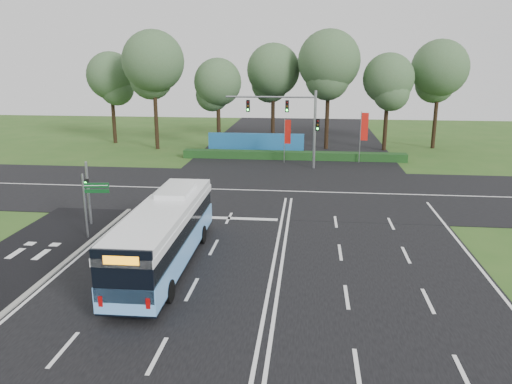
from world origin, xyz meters
The scene contains 14 objects.
ground centered at (0.00, 0.00, 0.00)m, with size 120.00×120.00×0.00m, color #2C531B.
road_main centered at (0.00, 0.00, 0.02)m, with size 20.00×120.00×0.04m, color black.
road_cross centered at (0.00, 12.00, 0.03)m, with size 120.00×14.00×0.05m, color black.
bike_path centered at (-12.50, -3.00, 0.03)m, with size 5.00×18.00×0.06m, color black.
kerb_strip centered at (-10.10, -3.00, 0.06)m, with size 0.25×18.00×0.12m, color gray.
city_bus centered at (-5.10, -2.62, 1.64)m, with size 2.58×11.41×3.27m.
pedestrian_signal centered at (-11.37, 2.94, 2.11)m, with size 0.36×0.43×3.87m.
street_sign centered at (-10.23, 0.77, 2.34)m, with size 1.42×0.27×3.67m.
banner_flag_mid centered at (-0.58, 22.74, 2.77)m, with size 0.62×0.12×4.22m.
banner_flag_right centered at (6.60, 23.58, 3.18)m, with size 0.72×0.14×4.90m.
traffic_light_gantry centered at (0.21, 20.50, 4.66)m, with size 8.41×0.28×7.00m.
hedge centered at (0.00, 24.50, 0.40)m, with size 22.00×1.20×0.80m, color #173A15.
blue_hoarding centered at (-4.00, 27.00, 1.10)m, with size 10.00×0.30×2.20m, color #1C5D99.
eucalyptus_row centered at (-2.45, 31.15, 8.60)m, with size 42.52×10.18×12.78m.
Camera 1 is at (1.58, -24.28, 9.65)m, focal length 35.00 mm.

